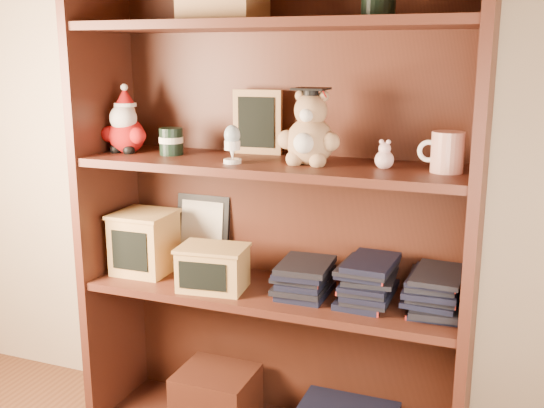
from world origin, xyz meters
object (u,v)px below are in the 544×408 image
Objects in this scene: teacher_mug at (446,152)px; bookcase at (277,213)px; treats_box at (145,242)px; grad_teddy_bear at (310,135)px.

bookcase is at bearing 174.22° from teacher_mug.
teacher_mug is at bearing 0.05° from treats_box.
grad_teddy_bear is at bearing -178.98° from teacher_mug.
bookcase reaches higher than treats_box.
bookcase is 12.99× the size of teacher_mug.
teacher_mug is at bearing -5.78° from bookcase.
teacher_mug is (0.38, 0.01, -0.03)m from grad_teddy_bear.
bookcase is 0.47m from treats_box.
bookcase is 0.55m from teacher_mug.
bookcase is 0.29m from grad_teddy_bear.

